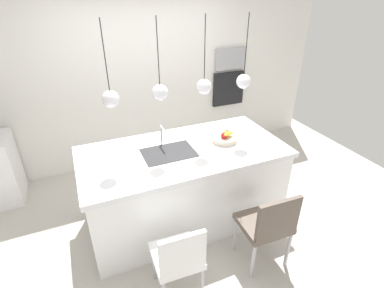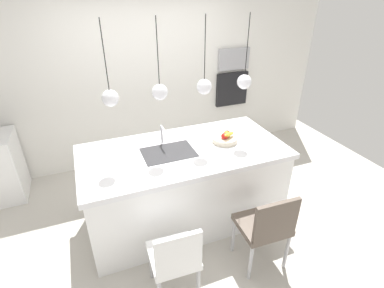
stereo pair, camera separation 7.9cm
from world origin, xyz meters
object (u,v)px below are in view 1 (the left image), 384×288
(microwave, at_px, (230,59))
(chair_middle, at_px, (268,224))
(oven, at_px, (228,89))
(fruit_bowl, at_px, (225,138))
(chair_near, at_px, (178,257))

(microwave, height_order, chair_middle, microwave)
(microwave, distance_m, oven, 0.50)
(fruit_bowl, bearing_deg, chair_near, -134.86)
(fruit_bowl, relative_size, chair_near, 0.34)
(chair_near, xyz_separation_m, chair_middle, (0.92, -0.00, 0.04))
(oven, bearing_deg, microwave, 0.00)
(fruit_bowl, distance_m, chair_near, 1.44)
(chair_near, bearing_deg, chair_middle, -0.12)
(chair_near, height_order, chair_middle, chair_middle)
(oven, distance_m, chair_middle, 2.75)
(fruit_bowl, bearing_deg, chair_middle, -91.46)
(fruit_bowl, relative_size, chair_middle, 0.32)
(fruit_bowl, height_order, chair_middle, fruit_bowl)
(oven, distance_m, chair_near, 3.19)
(microwave, bearing_deg, oven, 0.00)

